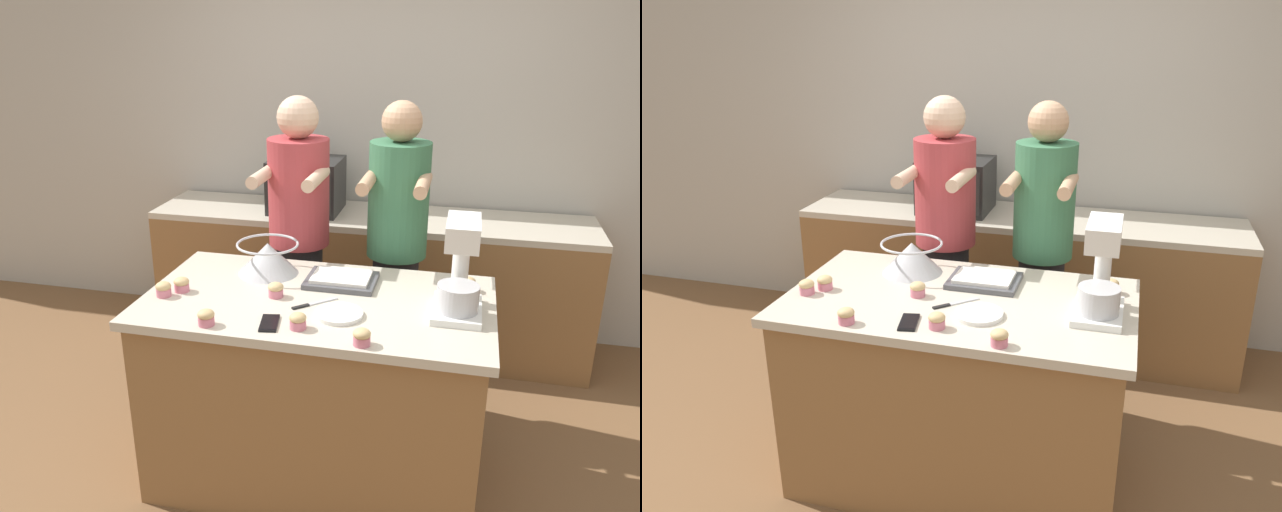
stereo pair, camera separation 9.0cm
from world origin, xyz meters
TOP-DOWN VIEW (x-y plane):
  - ground_plane at (0.00, 0.00)m, footprint 16.00×16.00m
  - back_wall at (0.00, 1.74)m, footprint 10.00×0.06m
  - island_counter at (0.00, 0.00)m, footprint 1.52×0.86m
  - back_counter at (0.00, 1.39)m, footprint 2.80×0.60m
  - person_left at (-0.27, 0.66)m, footprint 0.34×0.50m
  - person_right at (0.26, 0.66)m, footprint 0.33×0.50m
  - stand_mixer at (0.60, -0.01)m, footprint 0.20×0.30m
  - mixing_bowl at (-0.30, 0.23)m, footprint 0.30×0.30m
  - baking_tray at (0.07, 0.19)m, footprint 0.32×0.25m
  - microwave_oven at (-0.42, 1.38)m, footprint 0.45×0.39m
  - cell_phone at (-0.13, -0.29)m, footprint 0.10×0.15m
  - small_plate at (0.13, -0.15)m, footprint 0.20×0.20m
  - knife at (-0.01, -0.07)m, footprint 0.17×0.16m
  - cupcake_0 at (-0.66, -0.14)m, footprint 0.07×0.07m
  - cupcake_1 at (-0.61, -0.07)m, footprint 0.07×0.07m
  - cupcake_2 at (-0.01, -0.30)m, footprint 0.07×0.07m
  - cupcake_3 at (-0.18, -0.03)m, footprint 0.07×0.07m
  - cupcake_4 at (0.63, 0.23)m, footprint 0.07×0.07m
  - cupcake_5 at (-0.37, -0.36)m, footprint 0.07×0.07m
  - cupcake_6 at (0.26, -0.37)m, footprint 0.07×0.07m

SIDE VIEW (x-z plane):
  - ground_plane at x=0.00m, z-range 0.00..0.00m
  - back_counter at x=0.00m, z-range 0.00..0.90m
  - island_counter at x=0.00m, z-range 0.00..0.92m
  - person_right at x=0.26m, z-range 0.05..1.76m
  - person_left at x=-0.27m, z-range 0.05..1.76m
  - knife at x=-0.01m, z-range 0.92..0.93m
  - cell_phone at x=-0.13m, z-range 0.92..0.93m
  - small_plate at x=0.13m, z-range 0.92..0.94m
  - baking_tray at x=0.07m, z-range 0.92..0.96m
  - cupcake_0 at x=-0.66m, z-range 0.92..0.99m
  - cupcake_1 at x=-0.61m, z-range 0.92..0.99m
  - cupcake_2 at x=-0.01m, z-range 0.92..0.99m
  - cupcake_3 at x=-0.18m, z-range 0.92..0.99m
  - cupcake_4 at x=0.63m, z-range 0.92..0.99m
  - cupcake_5 at x=-0.37m, z-range 0.92..0.99m
  - cupcake_6 at x=0.26m, z-range 0.92..0.99m
  - mixing_bowl at x=-0.30m, z-range 0.93..1.08m
  - microwave_oven at x=-0.42m, z-range 0.90..1.24m
  - stand_mixer at x=0.60m, z-range 0.90..1.30m
  - back_wall at x=0.00m, z-range 0.00..2.70m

